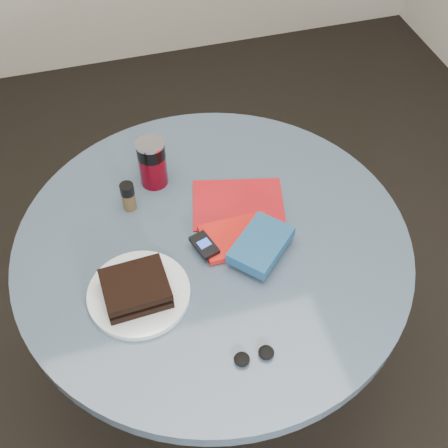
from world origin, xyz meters
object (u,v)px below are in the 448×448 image
object	(u,v)px
pepper_grinder	(128,196)
plate	(139,294)
red_book	(238,237)
headphones	(254,356)
magazine	(238,204)
mp3_player	(204,245)
soda_can	(152,163)
table	(213,276)
sandwich	(136,288)
novel	(261,245)

from	to	relation	value
pepper_grinder	plate	bearing A→B (deg)	-95.54
red_book	headphones	size ratio (longest dim) A/B	2.00
plate	pepper_grinder	bearing A→B (deg)	84.46
plate	magazine	bearing A→B (deg)	34.58
mp3_player	pepper_grinder	bearing A→B (deg)	127.73
plate	red_book	bearing A→B (deg)	19.24
mp3_player	headphones	bearing A→B (deg)	-84.48
soda_can	pepper_grinder	world-z (taller)	soda_can
pepper_grinder	magazine	size ratio (longest dim) A/B	0.35
magazine	headphones	bearing A→B (deg)	-88.94
table	headphones	size ratio (longest dim) A/B	11.06
sandwich	red_book	xyz separation A→B (m)	(0.27, 0.10, -0.03)
pepper_grinder	novel	bearing A→B (deg)	-40.37
red_book	novel	bearing A→B (deg)	-55.14
soda_can	mp3_player	world-z (taller)	soda_can
red_book	headphones	xyz separation A→B (m)	(-0.06, -0.32, -0.00)
headphones	sandwich	bearing A→B (deg)	134.38
plate	novel	distance (m)	0.31
sandwich	mp3_player	size ratio (longest dim) A/B	1.76
table	plate	bearing A→B (deg)	-151.21
soda_can	red_book	distance (m)	0.31
sandwich	plate	bearing A→B (deg)	56.57
table	headphones	xyz separation A→B (m)	(0.00, -0.34, 0.17)
mp3_player	soda_can	bearing A→B (deg)	104.51
pepper_grinder	table	bearing A→B (deg)	-42.19
plate	table	bearing A→B (deg)	28.79
magazine	sandwich	bearing A→B (deg)	-131.42
plate	soda_can	distance (m)	0.38
table	mp3_player	xyz separation A→B (m)	(-0.03, -0.03, 0.19)
plate	magazine	size ratio (longest dim) A/B	1.00
table	soda_can	distance (m)	0.35
table	magazine	size ratio (longest dim) A/B	4.18
mp3_player	headphones	size ratio (longest dim) A/B	0.96
magazine	novel	xyz separation A→B (m)	(0.01, -0.17, 0.03)
table	red_book	world-z (taller)	red_book
plate	novel	xyz separation A→B (m)	(0.31, 0.04, 0.03)
sandwich	pepper_grinder	size ratio (longest dim) A/B	1.82
sandwich	headphones	world-z (taller)	sandwich
magazine	mp3_player	world-z (taller)	mp3_player
mp3_player	magazine	bearing A→B (deg)	45.33
plate	soda_can	xyz separation A→B (m)	(0.11, 0.35, 0.06)
sandwich	mp3_player	bearing A→B (deg)	26.08
table	sandwich	world-z (taller)	sandwich
magazine	mp3_player	bearing A→B (deg)	-121.15
pepper_grinder	headphones	world-z (taller)	pepper_grinder
mp3_player	novel	bearing A→B (deg)	-18.70
red_book	headphones	world-z (taller)	same
novel	soda_can	bearing A→B (deg)	79.54
table	red_book	distance (m)	0.19
table	soda_can	xyz separation A→B (m)	(-0.10, 0.24, 0.23)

